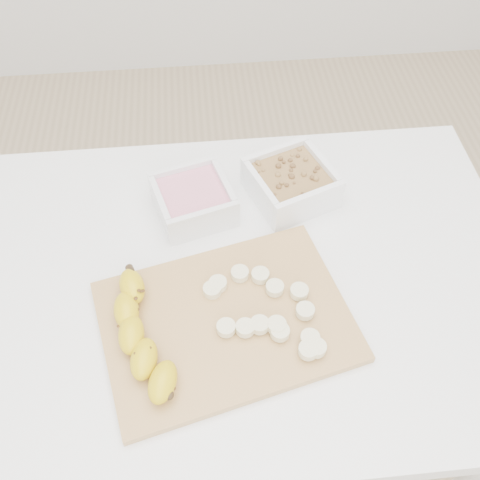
{
  "coord_description": "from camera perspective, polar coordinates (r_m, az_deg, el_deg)",
  "views": [
    {
      "loc": [
        -0.05,
        -0.52,
        1.52
      ],
      "look_at": [
        0.0,
        0.03,
        0.81
      ],
      "focal_mm": 40.0,
      "sensor_mm": 36.0,
      "label": 1
    }
  ],
  "objects": [
    {
      "name": "ground",
      "position": [
        1.61,
        0.11,
        -18.93
      ],
      "size": [
        3.5,
        3.5,
        0.0
      ],
      "primitive_type": "plane",
      "color": "#C6AD89",
      "rests_on": "ground"
    },
    {
      "name": "table",
      "position": [
        1.01,
        0.16,
        -6.77
      ],
      "size": [
        1.0,
        0.7,
        0.75
      ],
      "color": "white",
      "rests_on": "ground"
    },
    {
      "name": "bowl_yogurt",
      "position": [
        1.0,
        -5.0,
        4.35
      ],
      "size": [
        0.17,
        0.17,
        0.06
      ],
      "color": "white",
      "rests_on": "table"
    },
    {
      "name": "bowl_granola",
      "position": [
        1.03,
        5.47,
        6.12
      ],
      "size": [
        0.19,
        0.19,
        0.07
      ],
      "color": "white",
      "rests_on": "table"
    },
    {
      "name": "cutting_board",
      "position": [
        0.88,
        -1.52,
        -8.63
      ],
      "size": [
        0.45,
        0.36,
        0.01
      ],
      "primitive_type": "cube",
      "rotation": [
        0.0,
        0.0,
        0.24
      ],
      "color": "tan",
      "rests_on": "table"
    },
    {
      "name": "banana",
      "position": [
        0.84,
        -10.37,
        -10.04
      ],
      "size": [
        0.08,
        0.24,
        0.04
      ],
      "primitive_type": null,
      "rotation": [
        0.0,
        0.0,
        0.08
      ],
      "color": "gold",
      "rests_on": "cutting_board"
    },
    {
      "name": "banana_slices",
      "position": [
        0.87,
        3.02,
        -7.63
      ],
      "size": [
        0.18,
        0.18,
        0.02
      ],
      "color": "beige",
      "rests_on": "cutting_board"
    }
  ]
}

